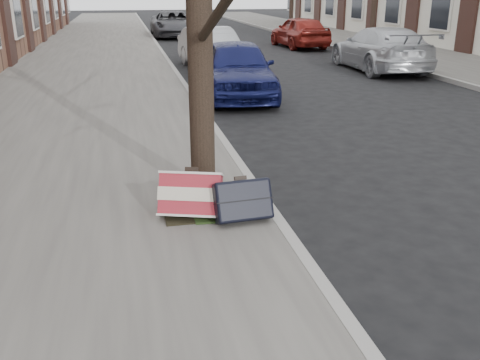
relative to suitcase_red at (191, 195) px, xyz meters
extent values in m
plane|color=black|center=(2.15, -0.97, -0.37)|extent=(120.00, 120.00, 0.00)
cube|color=slate|center=(-1.55, 14.03, -0.31)|extent=(5.00, 70.00, 0.12)
cube|color=slate|center=(9.95, 14.03, -0.31)|extent=(4.00, 70.00, 0.12)
cube|color=black|center=(0.15, 0.23, -0.24)|extent=(0.85, 0.85, 0.02)
cube|color=maroon|center=(0.00, 0.00, 0.00)|extent=(0.73, 0.54, 0.50)
cube|color=black|center=(0.52, -0.22, -0.02)|extent=(0.63, 0.40, 0.47)
imported|color=#111549|center=(1.96, 6.98, 0.29)|extent=(1.90, 3.99, 1.32)
imported|color=#A0A3A7|center=(2.15, 11.66, 0.26)|extent=(1.81, 3.94, 1.25)
imported|color=#37373C|center=(2.03, 23.30, 0.27)|extent=(2.21, 4.68, 1.29)
imported|color=#B5B8BD|center=(7.10, 10.17, 0.29)|extent=(2.03, 4.61, 1.32)
imported|color=maroon|center=(6.79, 17.08, 0.29)|extent=(1.76, 3.93, 1.31)
camera|label=1|loc=(-0.59, -5.22, 2.06)|focal=40.00mm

